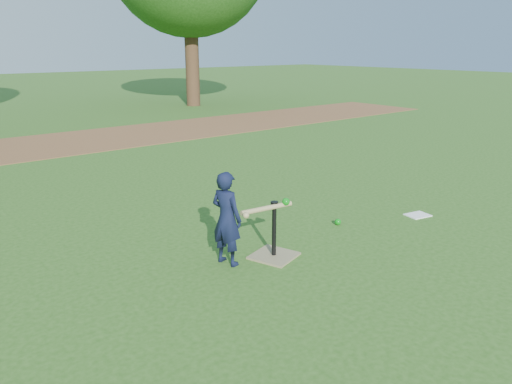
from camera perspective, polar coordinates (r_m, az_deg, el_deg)
ground at (r=5.83m, az=2.16°, el=-5.35°), size 80.00×80.00×0.00m
dirt_strip at (r=12.29m, az=-21.70°, el=5.15°), size 24.00×3.00×0.01m
child at (r=5.03m, az=-3.38°, el=-3.05°), size 0.31×0.40×0.98m
wiffle_ball_ground at (r=6.33m, az=9.34°, el=-3.38°), size 0.08×0.08×0.08m
clipboard at (r=6.93m, az=17.98°, el=-2.53°), size 0.34×0.29×0.01m
batting_tee at (r=5.31m, az=2.06°, el=-6.31°), size 0.54×0.54×0.61m
swing_action at (r=5.06m, az=1.47°, el=-1.79°), size 0.63×0.15×0.11m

